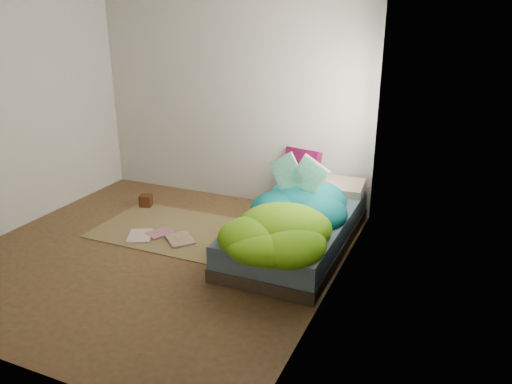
% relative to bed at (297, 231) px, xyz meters
% --- Properties ---
extents(ground, '(3.50, 3.50, 0.00)m').
position_rel_bed_xyz_m(ground, '(-1.22, -0.72, -0.17)').
color(ground, '#45321A').
rests_on(ground, ground).
extents(room_walls, '(3.54, 3.54, 2.62)m').
position_rel_bed_xyz_m(room_walls, '(-1.21, -0.71, 1.46)').
color(room_walls, beige).
rests_on(room_walls, ground).
extents(bed, '(1.00, 2.00, 0.34)m').
position_rel_bed_xyz_m(bed, '(0.00, 0.00, 0.00)').
color(bed, '#33281C').
rests_on(bed, ground).
extents(duvet, '(0.96, 1.84, 0.34)m').
position_rel_bed_xyz_m(duvet, '(0.00, -0.22, 0.34)').
color(duvet, '#07666D').
rests_on(duvet, bed).
extents(rug, '(1.60, 1.10, 0.01)m').
position_rel_bed_xyz_m(rug, '(-1.37, -0.17, -0.16)').
color(rug, brown).
rests_on(rug, ground).
extents(pillow_floral, '(0.56, 0.36, 0.12)m').
position_rel_bed_xyz_m(pillow_floral, '(0.20, 0.81, 0.23)').
color(pillow_floral, silver).
rests_on(pillow_floral, bed).
extents(pillow_magenta, '(0.43, 0.22, 0.42)m').
position_rel_bed_xyz_m(pillow_magenta, '(-0.27, 0.92, 0.38)').
color(pillow_magenta, '#53052B').
rests_on(pillow_magenta, bed).
extents(open_book, '(0.52, 0.14, 0.31)m').
position_rel_bed_xyz_m(open_book, '(-0.04, 0.10, 0.67)').
color(open_book, green).
rests_on(open_book, duvet).
extents(wooden_box, '(0.17, 0.17, 0.14)m').
position_rel_bed_xyz_m(wooden_box, '(-2.04, 0.29, -0.09)').
color(wooden_box, '#34180B').
rests_on(wooden_box, rug).
extents(floor_book_a, '(0.36, 0.40, 0.02)m').
position_rel_bed_xyz_m(floor_book_a, '(-1.68, -0.54, -0.14)').
color(floor_book_a, silver).
rests_on(floor_book_a, rug).
extents(floor_book_b, '(0.30, 0.34, 0.03)m').
position_rel_bed_xyz_m(floor_book_b, '(-1.51, -0.30, -0.14)').
color(floor_book_b, '#BC6C70').
rests_on(floor_book_b, rug).
extents(floor_book_c, '(0.41, 0.41, 0.03)m').
position_rel_bed_xyz_m(floor_book_c, '(-1.22, -0.47, -0.14)').
color(floor_book_c, tan).
rests_on(floor_book_c, rug).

